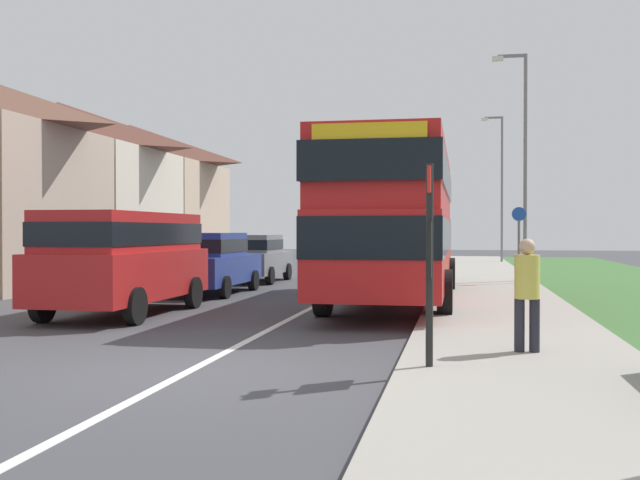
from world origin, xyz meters
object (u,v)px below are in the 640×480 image
object	(u,v)px
parked_car_grey	(254,256)
bus_stop_sign	(430,250)
cycle_route_sign	(519,242)
pedestrian_at_stop	(527,289)
parked_van_red	(124,254)
street_lamp_mid	(522,153)
parked_car_blue	(210,261)
double_decker_bus	(396,216)
street_lamp_far	(500,180)

from	to	relation	value
parked_car_grey	bus_stop_sign	size ratio (longest dim) A/B	1.54
cycle_route_sign	pedestrian_at_stop	bearing A→B (deg)	-93.79
parked_van_red	parked_car_grey	xyz separation A→B (m)	(-0.07, 10.14, -0.39)
parked_car_grey	bus_stop_sign	world-z (taller)	bus_stop_sign
cycle_route_sign	street_lamp_mid	size ratio (longest dim) A/B	0.33
pedestrian_at_stop	street_lamp_mid	xyz separation A→B (m)	(1.09, 14.82, 3.38)
parked_car_blue	parked_car_grey	size ratio (longest dim) A/B	1.10
parked_car_blue	street_lamp_mid	world-z (taller)	street_lamp_mid
parked_van_red	bus_stop_sign	distance (m)	8.54
double_decker_bus	street_lamp_mid	world-z (taller)	street_lamp_mid
parked_van_red	bus_stop_sign	world-z (taller)	bus_stop_sign
double_decker_bus	bus_stop_sign	distance (m)	9.09
parked_van_red	street_lamp_far	distance (m)	27.74
parked_van_red	parked_car_blue	size ratio (longest dim) A/B	1.13
double_decker_bus	street_lamp_mid	bearing A→B (deg)	63.71
pedestrian_at_stop	cycle_route_sign	size ratio (longest dim) A/B	0.66
street_lamp_far	pedestrian_at_stop	bearing A→B (deg)	-92.18
pedestrian_at_stop	cycle_route_sign	distance (m)	13.64
parked_van_red	parked_car_blue	world-z (taller)	parked_van_red
parked_car_blue	bus_stop_sign	xyz separation A→B (m)	(6.53, -10.65, 0.60)
bus_stop_sign	parked_van_red	bearing A→B (deg)	140.62
double_decker_bus	parked_car_blue	distance (m)	5.73
cycle_route_sign	parked_car_blue	bearing A→B (deg)	-153.79
parked_car_grey	street_lamp_far	xyz separation A→B (m)	(9.08, 15.91, 3.58)
parked_car_grey	pedestrian_at_stop	xyz separation A→B (m)	(7.93, -14.22, 0.08)
parked_van_red	street_lamp_far	size ratio (longest dim) A/B	0.63
double_decker_bus	parked_car_grey	size ratio (longest dim) A/B	2.74
bus_stop_sign	street_lamp_mid	distance (m)	16.57
bus_stop_sign	street_lamp_far	bearing A→B (deg)	85.61
parked_car_grey	cycle_route_sign	bearing A→B (deg)	-3.97
bus_stop_sign	cycle_route_sign	world-z (taller)	bus_stop_sign
cycle_route_sign	street_lamp_far	world-z (taller)	street_lamp_far
double_decker_bus	cycle_route_sign	bearing A→B (deg)	60.56
double_decker_bus	street_lamp_far	world-z (taller)	street_lamp_far
bus_stop_sign	cycle_route_sign	bearing A→B (deg)	81.74
parked_car_blue	pedestrian_at_stop	bearing A→B (deg)	-50.06
pedestrian_at_stop	bus_stop_sign	size ratio (longest dim) A/B	0.64
cycle_route_sign	street_lamp_mid	world-z (taller)	street_lamp_mid
street_lamp_mid	street_lamp_far	distance (m)	15.30
parked_car_blue	cycle_route_sign	world-z (taller)	cycle_route_sign
parked_car_blue	street_lamp_far	xyz separation A→B (m)	(8.95, 20.81, 3.54)
double_decker_bus	parked_car_grey	bearing A→B (deg)	129.85
street_lamp_mid	double_decker_bus	bearing A→B (deg)	-116.29
parked_van_red	street_lamp_mid	distance (m)	14.32
parked_car_grey	street_lamp_mid	world-z (taller)	street_lamp_mid
cycle_route_sign	street_lamp_mid	xyz separation A→B (m)	(0.19, 1.22, 2.93)
parked_van_red	street_lamp_far	world-z (taller)	street_lamp_far
double_decker_bus	parked_van_red	distance (m)	6.54
parked_van_red	cycle_route_sign	xyz separation A→B (m)	(8.77, 9.52, 0.14)
bus_stop_sign	street_lamp_mid	size ratio (longest dim) A/B	0.34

